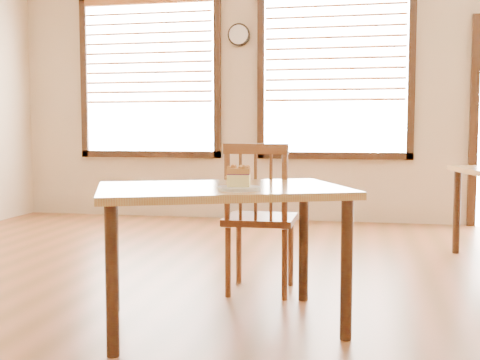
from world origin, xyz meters
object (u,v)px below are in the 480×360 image
object	(u,v)px
plate	(239,188)
cafe_table_main	(221,203)
wall_clock	(239,35)
cafe_chair_main	(260,217)
cake_slice	(239,176)

from	to	relation	value
plate	cafe_table_main	bearing A→B (deg)	127.47
wall_clock	plate	world-z (taller)	wall_clock
cafe_chair_main	cafe_table_main	bearing A→B (deg)	81.37
wall_clock	cafe_chair_main	distance (m)	3.64
wall_clock	cafe_table_main	size ratio (longest dim) A/B	0.17
cafe_chair_main	cake_slice	bearing A→B (deg)	91.78
cafe_table_main	wall_clock	bearing A→B (deg)	77.46
cafe_chair_main	cake_slice	world-z (taller)	cafe_chair_main
wall_clock	cake_slice	distance (m)	4.28
wall_clock	cafe_chair_main	xyz separation A→B (m)	(0.78, -3.15, -1.66)
plate	cake_slice	world-z (taller)	cake_slice
plate	cake_slice	bearing A→B (deg)	172.01
plate	cake_slice	distance (m)	0.06
plate	wall_clock	bearing A→B (deg)	101.64
plate	cake_slice	size ratio (longest dim) A/B	1.66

